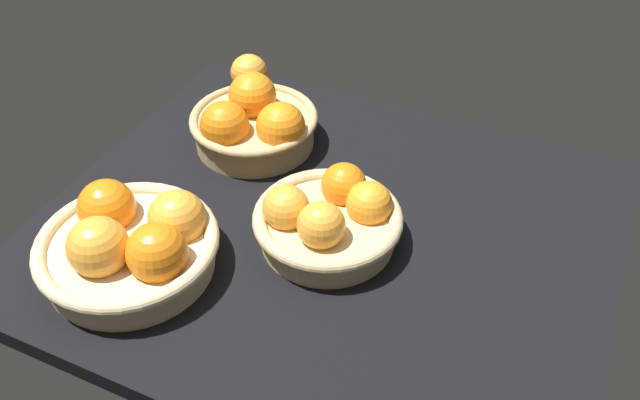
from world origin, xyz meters
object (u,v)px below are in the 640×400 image
(basket_center, at_px, (329,219))
(basket_far_right, at_px, (131,244))
(basket_near_right, at_px, (254,123))
(loose_orange_front_gap, at_px, (249,73))

(basket_center, xyz_separation_m, basket_far_right, (0.22, 0.17, 0.00))
(basket_center, relative_size, basket_near_right, 1.00)
(basket_far_right, bearing_deg, basket_near_right, -92.18)
(basket_center, height_order, loose_orange_front_gap, basket_center)
(basket_center, height_order, basket_far_right, basket_far_right)
(basket_center, relative_size, basket_far_right, 0.86)
(basket_near_right, height_order, loose_orange_front_gap, basket_near_right)
(basket_near_right, xyz_separation_m, loose_orange_front_gap, (0.10, -0.16, -0.01))
(basket_far_right, xyz_separation_m, basket_near_right, (-0.01, -0.33, 0.00))
(basket_far_right, height_order, loose_orange_front_gap, basket_far_right)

